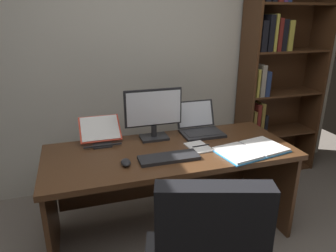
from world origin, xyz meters
TOP-DOWN VIEW (x-y plane):
  - wall_back at (0.00, 1.91)m, footprint 4.61×0.12m
  - desk at (0.01, 1.02)m, footprint 1.83×0.76m
  - bookshelf at (1.37, 1.67)m, footprint 0.88×0.33m
  - monitor at (-0.06, 1.19)m, footprint 0.46×0.16m
  - laptop at (0.35, 1.20)m, footprint 0.34×0.33m
  - keyboard at (-0.06, 0.79)m, footprint 0.42×0.15m
  - computer_mouse at (-0.36, 0.79)m, footprint 0.06×0.10m
  - reading_stand_with_book at (-0.47, 1.25)m, footprint 0.32×0.28m
  - open_binder at (0.56, 0.74)m, footprint 0.56×0.39m
  - notepad at (0.22, 0.91)m, footprint 0.17×0.23m
  - pen at (0.24, 0.91)m, footprint 0.14×0.02m

SIDE VIEW (x-z plane):
  - desk at x=0.01m, z-range 0.17..0.91m
  - notepad at x=0.22m, z-range 0.74..0.75m
  - open_binder at x=0.56m, z-range 0.74..0.76m
  - keyboard at x=-0.06m, z-range 0.74..0.76m
  - pen at x=0.24m, z-range 0.75..0.76m
  - computer_mouse at x=-0.36m, z-range 0.74..0.78m
  - laptop at x=0.35m, z-range 0.67..0.91m
  - reading_stand_with_book at x=-0.47m, z-range 0.74..0.91m
  - monitor at x=-0.06m, z-range 0.74..1.15m
  - bookshelf at x=1.37m, z-range 0.02..2.26m
  - wall_back at x=0.00m, z-range 0.00..2.76m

